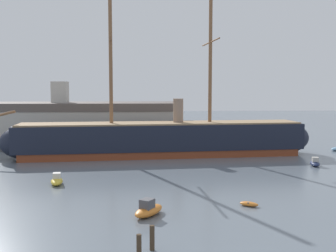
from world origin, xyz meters
TOP-DOWN VIEW (x-y plane):
  - tall_ship at (-5.70, 48.73)m, footprint 61.14×13.73m
  - motorboat_foreground_left at (-8.27, 13.83)m, footprint 3.60×4.24m
  - dinghy_near_centre at (2.12, 16.48)m, footprint 2.10×1.73m
  - motorboat_mid_left at (-19.79, 27.27)m, footprint 2.00×3.66m
  - motorboat_alongside_stern at (18.02, 37.75)m, footprint 2.18×3.61m
  - motorboat_far_left at (-29.06, 57.06)m, footprint 3.18×3.82m
  - dinghy_far_right at (28.79, 53.32)m, footprint 3.03×2.86m
  - dinghy_distant_centre at (4.48, 65.26)m, footprint 3.15×2.27m
  - mooring_piling_left_pair at (-9.02, 4.35)m, footprint 0.37×0.37m
  - mooring_piling_midwater at (-8.05, 5.48)m, footprint 0.38×0.38m
  - dockside_warehouse_left at (-23.47, 63.37)m, footprint 47.29×16.88m

SIDE VIEW (x-z plane):
  - dinghy_near_centre at x=2.12m, z-range 0.00..0.46m
  - dinghy_distant_centre at x=4.48m, z-range 0.00..0.68m
  - dinghy_far_right at x=28.79m, z-range 0.00..0.69m
  - motorboat_alongside_stern at x=18.02m, z-range -0.21..1.21m
  - motorboat_mid_left at x=-19.79m, z-range -0.22..1.24m
  - motorboat_far_left at x=-29.06m, z-range -0.22..1.28m
  - motorboat_foreground_left at x=-8.27m, z-range -0.25..1.43m
  - mooring_piling_left_pair at x=-9.02m, z-range 0.00..1.63m
  - mooring_piling_midwater at x=-8.05m, z-range 0.00..1.90m
  - tall_ship at x=-5.70m, z-range -11.55..17.86m
  - dockside_warehouse_left at x=-23.47m, z-range -2.24..11.38m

